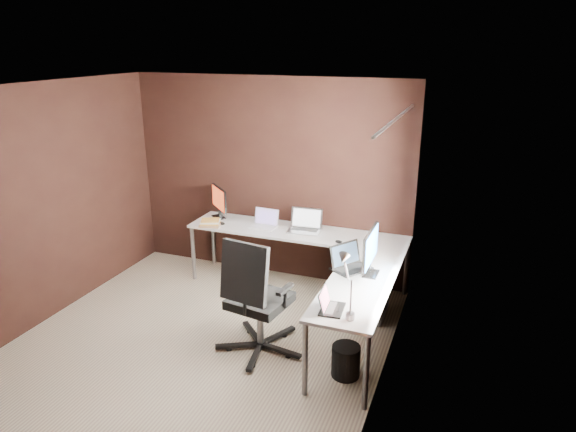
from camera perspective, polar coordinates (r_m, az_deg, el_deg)
The scene contains 15 objects.
room at distance 4.75m, azimuth -6.38°, elevation -0.93°, with size 3.60×3.60×2.50m.
desk at distance 5.63m, azimuth 2.90°, elevation -4.15°, with size 2.65×2.25×0.73m.
drawer_pedestal at distance 5.75m, azimuth 8.80°, elevation -7.98°, with size 0.42×0.50×0.60m, color white.
monitor_left at distance 6.57m, azimuth -7.67°, elevation 1.72°, with size 0.35×0.33×0.40m.
monitor_right at distance 4.97m, azimuth 9.15°, elevation -3.69°, with size 0.14×0.56×0.46m.
laptop_white at distance 6.26m, azimuth -2.60°, elevation -0.76°, with size 0.33×0.24×0.21m.
laptop_silver at distance 6.13m, azimuth 1.92°, elevation -1.11°, with size 0.40×0.30×0.25m.
laptop_black_big at distance 5.16m, azimuth 6.79°, elevation -5.22°, with size 0.42×0.45×0.24m.
laptop_black_small at distance 4.39m, azimuth 4.60°, elevation -9.85°, with size 0.21×0.28×0.18m.
book_stack at distance 6.36m, azimuth -8.63°, elevation -0.74°, with size 0.28×0.25×0.08m.
mouse_left at distance 6.37m, azimuth -7.37°, elevation -0.82°, with size 0.09×0.06×0.03m, color black.
mouse_corner at distance 5.78m, azimuth 5.65°, elevation -2.85°, with size 0.08×0.05×0.03m, color black.
desk_lamp at distance 4.20m, azimuth 6.43°, elevation -6.75°, with size 0.18×0.21×0.54m.
office_chair at distance 5.03m, azimuth -3.40°, elevation -11.32°, with size 0.67×0.68×1.20m.
wastebasket at distance 4.82m, azimuth 6.44°, elevation -15.71°, with size 0.26×0.26×0.30m, color black.
Camera 1 is at (2.41, -3.90, 2.88)m, focal length 32.00 mm.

